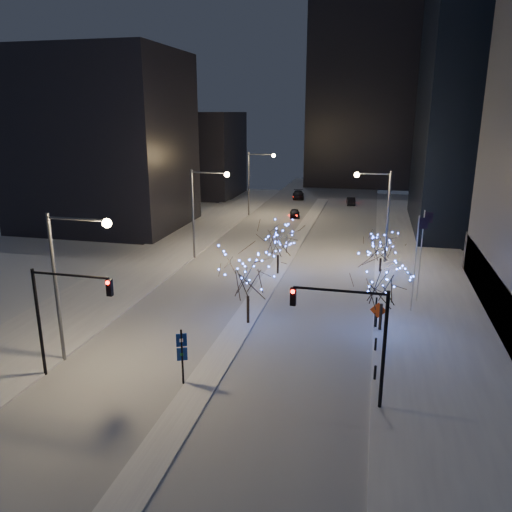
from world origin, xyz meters
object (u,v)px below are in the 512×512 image
(car_mid, at_px, (351,201))
(holiday_tree_plaza_near, at_px, (383,284))
(street_lamp_east, at_px, (380,205))
(holiday_tree_median_far, at_px, (278,240))
(construction_sign, at_px, (378,313))
(car_near, at_px, (295,213))
(car_far, at_px, (298,195))
(street_lamp_w_far, at_px, (255,175))
(street_lamp_w_mid, at_px, (202,202))
(holiday_tree_median_near, at_px, (248,274))
(street_lamp_w_near, at_px, (69,268))
(traffic_signal_east, at_px, (356,328))
(wayfinding_sign, at_px, (182,351))
(traffic_signal_west, at_px, (59,307))
(holiday_tree_plaza_far, at_px, (382,246))

(car_mid, distance_m, holiday_tree_plaza_near, 54.54)
(street_lamp_east, xyz_separation_m, holiday_tree_median_far, (-9.71, -6.76, -2.77))
(construction_sign, bearing_deg, car_near, 112.09)
(street_lamp_east, relative_size, car_far, 1.94)
(car_far, distance_m, holiday_tree_median_far, 46.92)
(car_mid, bearing_deg, street_lamp_w_far, 37.31)
(street_lamp_w_mid, distance_m, holiday_tree_plaza_near, 24.95)
(car_far, bearing_deg, holiday_tree_median_near, -93.99)
(car_near, height_order, holiday_tree_plaza_near, holiday_tree_plaza_near)
(construction_sign, bearing_deg, holiday_tree_median_near, -168.03)
(street_lamp_w_near, distance_m, holiday_tree_plaza_near, 21.84)
(street_lamp_w_mid, distance_m, car_far, 43.37)
(car_mid, height_order, car_far, car_far)
(traffic_signal_east, distance_m, car_far, 70.25)
(street_lamp_east, bearing_deg, car_far, 110.41)
(wayfinding_sign, bearing_deg, street_lamp_w_far, 74.63)
(street_lamp_w_near, bearing_deg, holiday_tree_median_near, 42.09)
(street_lamp_w_mid, height_order, holiday_tree_median_far, street_lamp_w_mid)
(street_lamp_east, height_order, traffic_signal_west, street_lamp_east)
(street_lamp_w_far, height_order, holiday_tree_plaza_near, street_lamp_w_far)
(car_far, distance_m, holiday_tree_plaza_far, 46.11)
(traffic_signal_west, xyz_separation_m, holiday_tree_plaza_far, (18.94, 26.31, -1.94))
(car_near, bearing_deg, traffic_signal_west, -106.33)
(street_lamp_w_far, relative_size, street_lamp_east, 1.00)
(car_far, height_order, holiday_tree_median_near, holiday_tree_median_near)
(car_near, bearing_deg, holiday_tree_median_far, -94.15)
(traffic_signal_west, bearing_deg, street_lamp_w_near, 103.96)
(street_lamp_w_near, relative_size, holiday_tree_plaza_near, 1.78)
(street_lamp_w_far, xyz_separation_m, holiday_tree_plaza_far, (19.44, -25.69, -3.68))
(holiday_tree_median_near, bearing_deg, holiday_tree_plaza_near, 6.07)
(holiday_tree_median_near, height_order, holiday_tree_median_far, holiday_tree_median_near)
(holiday_tree_plaza_near, bearing_deg, car_mid, 95.37)
(street_lamp_east, height_order, car_far, street_lamp_east)
(wayfinding_sign, bearing_deg, holiday_tree_plaza_near, 18.22)
(construction_sign, bearing_deg, car_far, 108.98)
(car_mid, bearing_deg, wayfinding_sign, 77.66)
(holiday_tree_median_far, bearing_deg, car_far, 96.24)
(street_lamp_w_near, bearing_deg, holiday_tree_median_far, 66.33)
(holiday_tree_median_near, relative_size, holiday_tree_median_far, 1.14)
(car_near, height_order, construction_sign, construction_sign)
(holiday_tree_plaza_far, bearing_deg, street_lamp_east, 96.44)
(street_lamp_east, relative_size, holiday_tree_plaza_far, 2.39)
(traffic_signal_east, distance_m, holiday_tree_median_far, 23.86)
(street_lamp_w_mid, xyz_separation_m, holiday_tree_median_near, (9.44, -16.47, -2.33))
(traffic_signal_east, bearing_deg, street_lamp_w_far, 109.32)
(street_lamp_w_mid, xyz_separation_m, holiday_tree_median_far, (9.31, -3.76, -2.82))
(street_lamp_w_near, relative_size, construction_sign, 4.84)
(holiday_tree_median_near, height_order, holiday_tree_plaza_far, holiday_tree_median_near)
(street_lamp_w_near, xyz_separation_m, traffic_signal_west, (0.50, -2.00, -1.74))
(traffic_signal_east, xyz_separation_m, construction_sign, (1.36, 10.82, -3.37))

